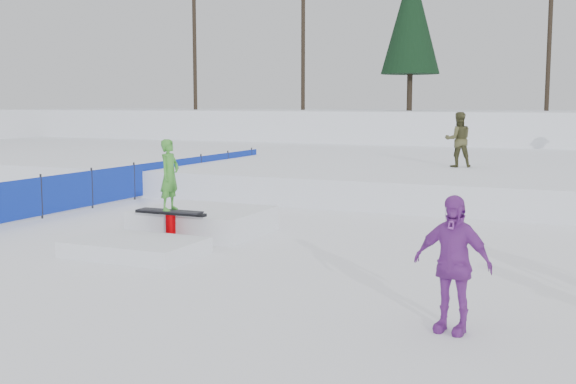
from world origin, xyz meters
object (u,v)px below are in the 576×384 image
at_px(walker_olive, 458,140).
at_px(spectator_purple, 452,264).
at_px(safety_fence, 134,181).
at_px(jib_rail_feature, 186,225).

bearing_deg(walker_olive, spectator_purple, 76.73).
xyz_separation_m(safety_fence, jib_rail_feature, (4.70, -4.67, -0.25)).
bearing_deg(walker_olive, jib_rail_feature, 46.90).
relative_size(walker_olive, jib_rail_feature, 0.40).
relative_size(safety_fence, spectator_purple, 9.31).
distance_m(walker_olive, spectator_purple, 14.58).
bearing_deg(spectator_purple, safety_fence, 152.71).
relative_size(safety_fence, jib_rail_feature, 3.64).
bearing_deg(walker_olive, safety_fence, 10.58).
bearing_deg(jib_rail_feature, safety_fence, 135.17).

